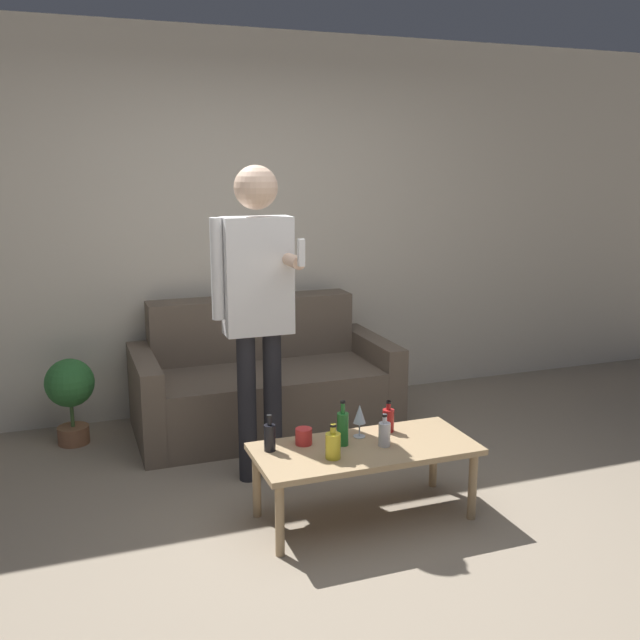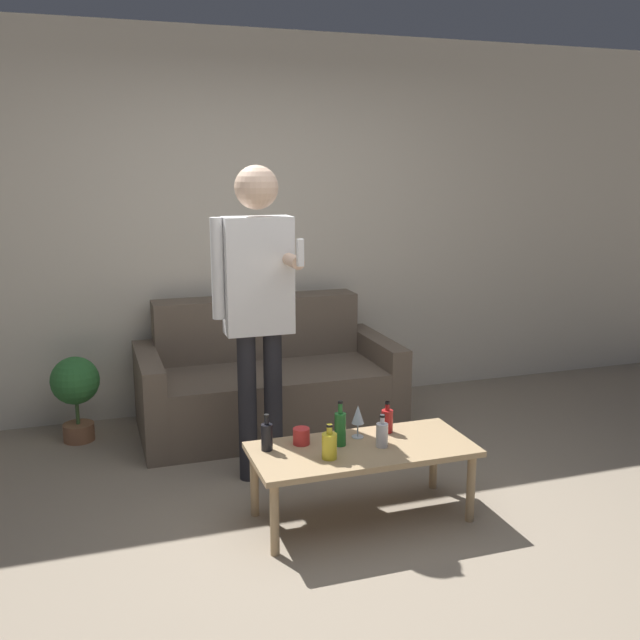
{
  "view_description": "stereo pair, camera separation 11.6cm",
  "coord_description": "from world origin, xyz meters",
  "px_view_note": "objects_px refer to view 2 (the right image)",
  "views": [
    {
      "loc": [
        -1.24,
        -2.78,
        1.78
      ],
      "look_at": [
        0.07,
        0.8,
        0.95
      ],
      "focal_mm": 40.0,
      "sensor_mm": 36.0,
      "label": 1
    },
    {
      "loc": [
        -1.13,
        -2.81,
        1.78
      ],
      "look_at": [
        0.07,
        0.8,
        0.95
      ],
      "focal_mm": 40.0,
      "sensor_mm": 36.0,
      "label": 2
    }
  ],
  "objects_px": {
    "person_standing_front": "(258,294)",
    "bottle_orange": "(267,436)",
    "coffee_table": "(362,455)",
    "couch": "(266,382)"
  },
  "relations": [
    {
      "from": "bottle_orange",
      "to": "person_standing_front",
      "type": "distance_m",
      "value": 0.82
    },
    {
      "from": "coffee_table",
      "to": "couch",
      "type": "bearing_deg",
      "value": 95.06
    },
    {
      "from": "coffee_table",
      "to": "person_standing_front",
      "type": "height_order",
      "value": "person_standing_front"
    },
    {
      "from": "coffee_table",
      "to": "person_standing_front",
      "type": "distance_m",
      "value": 1.05
    },
    {
      "from": "coffee_table",
      "to": "bottle_orange",
      "type": "height_order",
      "value": "bottle_orange"
    },
    {
      "from": "couch",
      "to": "person_standing_front",
      "type": "relative_size",
      "value": 0.97
    },
    {
      "from": "person_standing_front",
      "to": "coffee_table",
      "type": "bearing_deg",
      "value": -60.03
    },
    {
      "from": "person_standing_front",
      "to": "bottle_orange",
      "type": "bearing_deg",
      "value": -99.92
    },
    {
      "from": "coffee_table",
      "to": "person_standing_front",
      "type": "bearing_deg",
      "value": 119.97
    },
    {
      "from": "couch",
      "to": "bottle_orange",
      "type": "distance_m",
      "value": 1.4
    }
  ]
}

